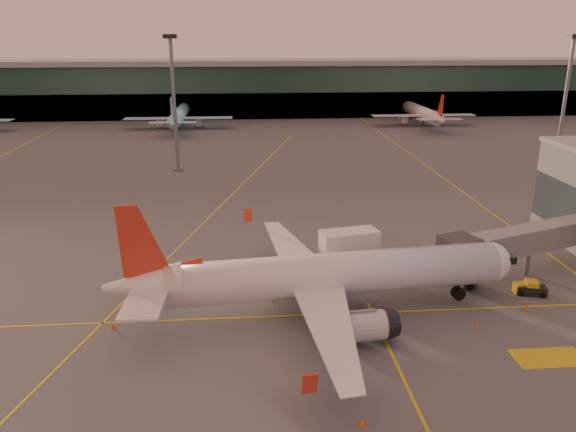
{
  "coord_description": "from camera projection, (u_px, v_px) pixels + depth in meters",
  "views": [
    {
      "loc": [
        -7.11,
        -43.05,
        25.99
      ],
      "look_at": [
        -1.99,
        20.52,
        5.0
      ],
      "focal_mm": 35.0,
      "sensor_mm": 36.0,
      "label": 1
    }
  ],
  "objects": [
    {
      "name": "cone_wing_left",
      "position": [
        298.0,
        242.0,
        71.91
      ],
      "size": [
        0.48,
        0.48,
        0.61
      ],
      "color": "#EF590C",
      "rests_on": "ground"
    },
    {
      "name": "terminal",
      "position": [
        264.0,
        88.0,
        180.95
      ],
      "size": [
        400.0,
        20.0,
        17.6
      ],
      "color": "#19382D",
      "rests_on": "ground"
    },
    {
      "name": "jet_bridge",
      "position": [
        539.0,
        239.0,
        62.33
      ],
      "size": [
        23.52,
        11.06,
        5.89
      ],
      "color": "slate",
      "rests_on": "ground"
    },
    {
      "name": "gpu_cart",
      "position": [
        524.0,
        288.0,
        58.54
      ],
      "size": [
        2.05,
        1.32,
        1.15
      ],
      "rotation": [
        0.0,
        0.0,
        0.08
      ],
      "color": "gold",
      "rests_on": "ground"
    },
    {
      "name": "pushback_tug",
      "position": [
        531.0,
        289.0,
        58.22
      ],
      "size": [
        3.23,
        2.26,
        1.51
      ],
      "rotation": [
        0.0,
        0.0,
        -0.26
      ],
      "color": "black",
      "rests_on": "ground"
    },
    {
      "name": "taxi_markings",
      "position": [
        243.0,
        200.0,
        90.99
      ],
      "size": [
        100.12,
        173.0,
        0.01
      ],
      "color": "gold",
      "rests_on": "ground"
    },
    {
      "name": "cone_fwd",
      "position": [
        477.0,
        323.0,
        52.04
      ],
      "size": [
        0.39,
        0.39,
        0.49
      ],
      "color": "#EF590C",
      "rests_on": "ground"
    },
    {
      "name": "ground",
      "position": [
        329.0,
        342.0,
        49.43
      ],
      "size": [
        600.0,
        600.0,
        0.0
      ],
      "primitive_type": "plane",
      "color": "#4C4F54",
      "rests_on": "ground"
    },
    {
      "name": "distant_aircraft_row",
      "position": [
        76.0,
        129.0,
        157.06
      ],
      "size": [
        225.0,
        34.0,
        13.0
      ],
      "color": "#98E5FE",
      "rests_on": "ground"
    },
    {
      "name": "cone_nose",
      "position": [
        527.0,
        307.0,
        55.19
      ],
      "size": [
        0.43,
        0.43,
        0.55
      ],
      "color": "#EF590C",
      "rests_on": "ground"
    },
    {
      "name": "catering_truck",
      "position": [
        350.0,
        249.0,
        62.92
      ],
      "size": [
        6.79,
        3.93,
        4.95
      ],
      "rotation": [
        0.0,
        0.0,
        0.19
      ],
      "color": "maroon",
      "rests_on": "ground"
    },
    {
      "name": "cone_tail",
      "position": [
        113.0,
        326.0,
        51.63
      ],
      "size": [
        0.38,
        0.38,
        0.48
      ],
      "color": "#EF590C",
      "rests_on": "ground"
    },
    {
      "name": "mast_east_near",
      "position": [
        566.0,
        93.0,
        107.68
      ],
      "size": [
        2.4,
        2.4,
        25.6
      ],
      "color": "slate",
      "rests_on": "ground"
    },
    {
      "name": "cone_wing_right",
      "position": [
        362.0,
        422.0,
        38.83
      ],
      "size": [
        0.5,
        0.5,
        0.64
      ],
      "color": "#EF590C",
      "rests_on": "ground"
    },
    {
      "name": "mast_west_near",
      "position": [
        174.0,
        94.0,
        105.75
      ],
      "size": [
        2.4,
        2.4,
        25.6
      ],
      "color": "slate",
      "rests_on": "ground"
    },
    {
      "name": "main_airplane",
      "position": [
        322.0,
        277.0,
        53.17
      ],
      "size": [
        39.49,
        35.67,
        11.92
      ],
      "rotation": [
        0.0,
        0.0,
        0.1
      ],
      "color": "white",
      "rests_on": "ground"
    }
  ]
}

